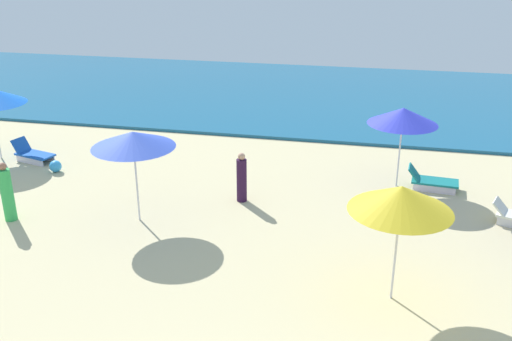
{
  "coord_description": "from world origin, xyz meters",
  "views": [
    {
      "loc": [
        2.07,
        -4.4,
        7.04
      ],
      "look_at": [
        -1.17,
        10.41,
        0.99
      ],
      "focal_mm": 40.18,
      "sensor_mm": 36.0,
      "label": 1
    }
  ],
  "objects_px": {
    "umbrella_2": "(401,199)",
    "lounge_chair_4_0": "(33,154)",
    "beach_ball_0": "(55,166)",
    "lounge_chair_3_0": "(431,181)",
    "beachgoer_0": "(7,194)",
    "beachgoer_2": "(242,179)",
    "umbrella_3": "(403,116)",
    "umbrella_0": "(133,140)"
  },
  "relations": [
    {
      "from": "umbrella_2",
      "to": "lounge_chair_4_0",
      "type": "relative_size",
      "value": 1.65
    },
    {
      "from": "umbrella_2",
      "to": "beach_ball_0",
      "type": "relative_size",
      "value": 6.57
    },
    {
      "from": "lounge_chair_3_0",
      "to": "lounge_chair_4_0",
      "type": "bearing_deg",
      "value": 97.19
    },
    {
      "from": "beachgoer_0",
      "to": "beach_ball_0",
      "type": "bearing_deg",
      "value": -93.05
    },
    {
      "from": "lounge_chair_4_0",
      "to": "beachgoer_2",
      "type": "distance_m",
      "value": 8.01
    },
    {
      "from": "umbrella_3",
      "to": "beachgoer_0",
      "type": "relative_size",
      "value": 1.5
    },
    {
      "from": "umbrella_2",
      "to": "beach_ball_0",
      "type": "bearing_deg",
      "value": 155.15
    },
    {
      "from": "lounge_chair_3_0",
      "to": "beachgoer_0",
      "type": "height_order",
      "value": "beachgoer_0"
    },
    {
      "from": "beach_ball_0",
      "to": "beachgoer_0",
      "type": "bearing_deg",
      "value": -78.97
    },
    {
      "from": "lounge_chair_4_0",
      "to": "beach_ball_0",
      "type": "xyz_separation_m",
      "value": [
        1.3,
        -0.76,
        -0.07
      ]
    },
    {
      "from": "lounge_chair_3_0",
      "to": "umbrella_3",
      "type": "bearing_deg",
      "value": 94.04
    },
    {
      "from": "umbrella_3",
      "to": "beach_ball_0",
      "type": "height_order",
      "value": "umbrella_3"
    },
    {
      "from": "lounge_chair_4_0",
      "to": "beachgoer_2",
      "type": "height_order",
      "value": "beachgoer_2"
    },
    {
      "from": "umbrella_3",
      "to": "lounge_chair_4_0",
      "type": "xyz_separation_m",
      "value": [
        -12.26,
        -0.46,
        -1.99
      ]
    },
    {
      "from": "umbrella_3",
      "to": "beachgoer_0",
      "type": "distance_m",
      "value": 11.39
    },
    {
      "from": "lounge_chair_4_0",
      "to": "beachgoer_0",
      "type": "height_order",
      "value": "beachgoer_0"
    },
    {
      "from": "lounge_chair_4_0",
      "to": "beachgoer_0",
      "type": "distance_m",
      "value": 4.66
    },
    {
      "from": "umbrella_3",
      "to": "beach_ball_0",
      "type": "bearing_deg",
      "value": -173.67
    },
    {
      "from": "umbrella_3",
      "to": "beachgoer_0",
      "type": "xyz_separation_m",
      "value": [
        -10.29,
        -4.65,
        -1.47
      ]
    },
    {
      "from": "beachgoer_0",
      "to": "umbrella_3",
      "type": "bearing_deg",
      "value": -169.76
    },
    {
      "from": "lounge_chair_3_0",
      "to": "beachgoer_0",
      "type": "distance_m",
      "value": 12.24
    },
    {
      "from": "umbrella_2",
      "to": "beachgoer_2",
      "type": "relative_size",
      "value": 1.74
    },
    {
      "from": "umbrella_3",
      "to": "lounge_chair_4_0",
      "type": "distance_m",
      "value": 12.43
    },
    {
      "from": "umbrella_2",
      "to": "lounge_chair_3_0",
      "type": "bearing_deg",
      "value": 79.15
    },
    {
      "from": "lounge_chair_3_0",
      "to": "beach_ball_0",
      "type": "relative_size",
      "value": 3.97
    },
    {
      "from": "umbrella_0",
      "to": "lounge_chair_3_0",
      "type": "relative_size",
      "value": 1.62
    },
    {
      "from": "umbrella_2",
      "to": "beach_ball_0",
      "type": "distance_m",
      "value": 12.09
    },
    {
      "from": "umbrella_2",
      "to": "beachgoer_2",
      "type": "distance_m",
      "value": 6.14
    },
    {
      "from": "umbrella_0",
      "to": "lounge_chair_4_0",
      "type": "relative_size",
      "value": 1.61
    },
    {
      "from": "umbrella_2",
      "to": "lounge_chair_3_0",
      "type": "relative_size",
      "value": 1.65
    },
    {
      "from": "beachgoer_0",
      "to": "beachgoer_2",
      "type": "bearing_deg",
      "value": -170.6
    },
    {
      "from": "beachgoer_0",
      "to": "lounge_chair_3_0",
      "type": "bearing_deg",
      "value": -171.83
    },
    {
      "from": "umbrella_3",
      "to": "beachgoer_2",
      "type": "bearing_deg",
      "value": -154.58
    },
    {
      "from": "beachgoer_2",
      "to": "umbrella_2",
      "type": "bearing_deg",
      "value": -11.56
    },
    {
      "from": "beach_ball_0",
      "to": "lounge_chair_3_0",
      "type": "bearing_deg",
      "value": 5.69
    },
    {
      "from": "beachgoer_2",
      "to": "lounge_chair_4_0",
      "type": "bearing_deg",
      "value": -159.52
    },
    {
      "from": "lounge_chair_3_0",
      "to": "beachgoer_2",
      "type": "height_order",
      "value": "beachgoer_2"
    },
    {
      "from": "beachgoer_2",
      "to": "umbrella_3",
      "type": "bearing_deg",
      "value": 57.76
    },
    {
      "from": "lounge_chair_3_0",
      "to": "beach_ball_0",
      "type": "height_order",
      "value": "lounge_chair_3_0"
    },
    {
      "from": "lounge_chair_3_0",
      "to": "lounge_chair_4_0",
      "type": "relative_size",
      "value": 1.0
    },
    {
      "from": "lounge_chair_3_0",
      "to": "beachgoer_2",
      "type": "distance_m",
      "value": 5.86
    },
    {
      "from": "umbrella_0",
      "to": "beach_ball_0",
      "type": "relative_size",
      "value": 6.41
    }
  ]
}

